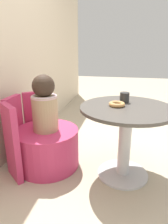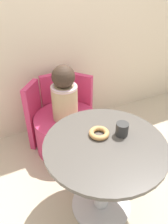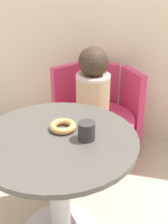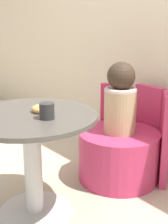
# 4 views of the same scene
# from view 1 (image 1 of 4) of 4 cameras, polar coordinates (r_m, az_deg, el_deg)

# --- Properties ---
(ground_plane) EXTENTS (12.00, 12.00, 0.00)m
(ground_plane) POSITION_cam_1_polar(r_m,az_deg,el_deg) (1.85, 10.51, -17.58)
(ground_plane) COLOR #B7A88E
(round_table) EXTENTS (0.75, 0.75, 0.62)m
(round_table) POSITION_cam_1_polar(r_m,az_deg,el_deg) (1.67, 11.82, -4.44)
(round_table) COLOR silver
(round_table) RESTS_ON ground_plane
(tub_chair) EXTENTS (0.58, 0.58, 0.36)m
(tub_chair) POSITION_cam_1_polar(r_m,az_deg,el_deg) (1.92, -10.44, -9.95)
(tub_chair) COLOR #C63360
(tub_chair) RESTS_ON ground_plane
(booth_backrest) EXTENTS (0.68, 0.25, 0.65)m
(booth_backrest) POSITION_cam_1_polar(r_m,az_deg,el_deg) (1.95, -17.24, -5.23)
(booth_backrest) COLOR #C63360
(booth_backrest) RESTS_ON ground_plane
(child_figure) EXTENTS (0.23, 0.23, 0.50)m
(child_figure) POSITION_cam_1_polar(r_m,az_deg,el_deg) (1.76, -11.21, 2.13)
(child_figure) COLOR tan
(child_figure) RESTS_ON tub_chair
(donut) EXTENTS (0.13, 0.13, 0.03)m
(donut) POSITION_cam_1_polar(r_m,az_deg,el_deg) (1.61, 9.38, 2.23)
(donut) COLOR tan
(donut) RESTS_ON round_table
(cup) EXTENTS (0.08, 0.08, 0.08)m
(cup) POSITION_cam_1_polar(r_m,az_deg,el_deg) (1.72, 11.51, 4.11)
(cup) COLOR #2D2D2D
(cup) RESTS_ON round_table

